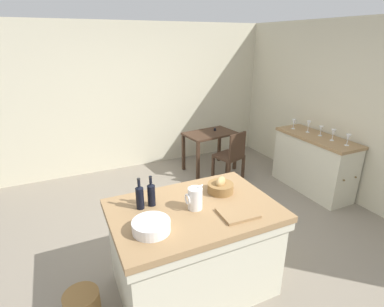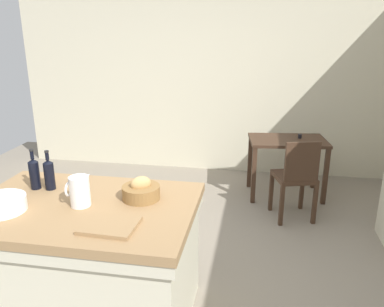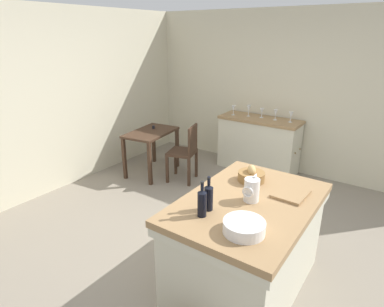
# 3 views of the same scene
# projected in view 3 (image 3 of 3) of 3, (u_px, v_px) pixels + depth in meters

# --- Properties ---
(ground_plane) EXTENTS (6.76, 6.76, 0.00)m
(ground_plane) POSITION_uv_depth(u_px,v_px,m) (204.00, 241.00, 3.69)
(ground_plane) COLOR gray
(wall_back) EXTENTS (5.32, 0.12, 2.60)m
(wall_back) POSITION_uv_depth(u_px,v_px,m) (53.00, 102.00, 4.63)
(wall_back) COLOR beige
(wall_back) RESTS_ON ground
(wall_right) EXTENTS (0.12, 5.20, 2.60)m
(wall_right) POSITION_uv_depth(u_px,v_px,m) (292.00, 94.00, 5.23)
(wall_right) COLOR beige
(wall_right) RESTS_ON ground
(island_table) EXTENTS (1.49, 1.01, 0.89)m
(island_table) POSITION_uv_depth(u_px,v_px,m) (246.00, 241.00, 2.90)
(island_table) COLOR #99754C
(island_table) RESTS_ON ground
(side_cabinet) EXTENTS (0.52, 1.35, 0.91)m
(side_cabinet) POSITION_uv_depth(u_px,v_px,m) (258.00, 144.00, 5.47)
(side_cabinet) COLOR #99754C
(side_cabinet) RESTS_ON ground
(writing_desk) EXTENTS (0.96, 0.67, 0.77)m
(writing_desk) POSITION_uv_depth(u_px,v_px,m) (151.00, 138.00, 5.30)
(writing_desk) COLOR #3D281C
(writing_desk) RESTS_ON ground
(wooden_chair) EXTENTS (0.50, 0.50, 0.91)m
(wooden_chair) POSITION_uv_depth(u_px,v_px,m) (185.00, 151.00, 5.04)
(wooden_chair) COLOR #3D281C
(wooden_chair) RESTS_ON ground
(pitcher) EXTENTS (0.17, 0.13, 0.24)m
(pitcher) POSITION_uv_depth(u_px,v_px,m) (252.00, 190.00, 2.71)
(pitcher) COLOR white
(pitcher) RESTS_ON island_table
(wash_bowl) EXTENTS (0.30, 0.30, 0.09)m
(wash_bowl) POSITION_uv_depth(u_px,v_px,m) (244.00, 227.00, 2.29)
(wash_bowl) COLOR white
(wash_bowl) RESTS_ON island_table
(bread_basket) EXTENTS (0.25, 0.25, 0.16)m
(bread_basket) POSITION_uv_depth(u_px,v_px,m) (251.00, 176.00, 3.09)
(bread_basket) COLOR olive
(bread_basket) RESTS_ON island_table
(cutting_board) EXTENTS (0.32, 0.27, 0.02)m
(cutting_board) POSITION_uv_depth(u_px,v_px,m) (291.00, 194.00, 2.84)
(cutting_board) COLOR #99754C
(cutting_board) RESTS_ON island_table
(wine_bottle_dark) EXTENTS (0.07, 0.07, 0.29)m
(wine_bottle_dark) POSITION_uv_depth(u_px,v_px,m) (209.00, 197.00, 2.57)
(wine_bottle_dark) COLOR black
(wine_bottle_dark) RESTS_ON island_table
(wine_bottle_amber) EXTENTS (0.07, 0.07, 0.29)m
(wine_bottle_amber) POSITION_uv_depth(u_px,v_px,m) (202.00, 202.00, 2.48)
(wine_bottle_amber) COLOR black
(wine_bottle_amber) RESTS_ON island_table
(wine_glass_far_left) EXTENTS (0.07, 0.07, 0.16)m
(wine_glass_far_left) POSITION_uv_depth(u_px,v_px,m) (291.00, 115.00, 5.04)
(wine_glass_far_left) COLOR white
(wine_glass_far_left) RESTS_ON side_cabinet
(wine_glass_left) EXTENTS (0.07, 0.07, 0.17)m
(wine_glass_left) POSITION_uv_depth(u_px,v_px,m) (276.00, 113.00, 5.17)
(wine_glass_left) COLOR white
(wine_glass_left) RESTS_ON side_cabinet
(wine_glass_middle) EXTENTS (0.07, 0.07, 0.15)m
(wine_glass_middle) POSITION_uv_depth(u_px,v_px,m) (262.00, 111.00, 5.32)
(wine_glass_middle) COLOR white
(wine_glass_middle) RESTS_ON side_cabinet
(wine_glass_right) EXTENTS (0.07, 0.07, 0.19)m
(wine_glass_right) POSITION_uv_depth(u_px,v_px,m) (249.00, 109.00, 5.40)
(wine_glass_right) COLOR white
(wine_glass_right) RESTS_ON side_cabinet
(wine_glass_far_right) EXTENTS (0.07, 0.07, 0.16)m
(wine_glass_far_right) POSITION_uv_depth(u_px,v_px,m) (234.00, 109.00, 5.48)
(wine_glass_far_right) COLOR white
(wine_glass_far_right) RESTS_ON side_cabinet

